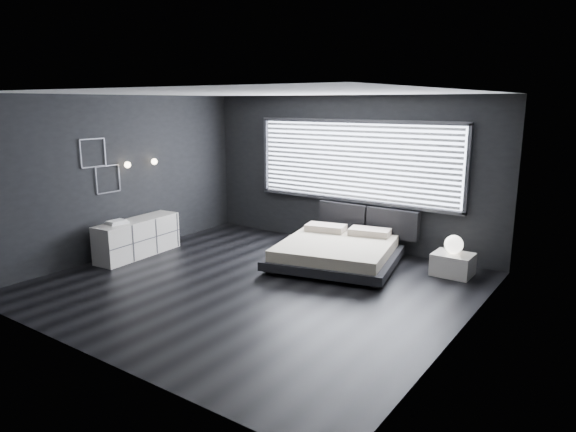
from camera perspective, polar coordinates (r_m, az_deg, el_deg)
The scene contains 12 objects.
room at distance 7.41m, azimuth -3.77°, elevation 2.60°, with size 6.04×6.00×2.80m.
window at distance 9.52m, azimuth 7.42°, elevation 6.01°, with size 4.14×0.09×1.52m.
headboard at distance 9.50m, azimuth 8.80°, elevation -0.41°, with size 1.96×0.16×0.52m.
sconce_near at distance 9.47m, azimuth -17.41°, elevation 5.45°, with size 0.18×0.11×0.11m.
sconce_far at distance 9.84m, azimuth -14.65°, elevation 5.87°, with size 0.18×0.11×0.11m.
wall_art_upper at distance 9.17m, azimuth -20.84°, elevation 6.57°, with size 0.01×0.48×0.48m.
wall_art_lower at distance 9.36m, azimuth -19.36°, elevation 3.89°, with size 0.01×0.48×0.48m.
bed at distance 8.63m, azimuth 5.38°, elevation -3.92°, with size 2.34×2.27×0.51m.
nightstand at distance 8.53m, azimuth 17.84°, elevation -5.13°, with size 0.60×0.50×0.35m, color silver.
orb_lamp at distance 8.47m, azimuth 17.94°, elevation -3.01°, with size 0.29×0.29×0.29m, color white.
dresser at distance 9.48m, azimuth -16.34°, elevation -2.31°, with size 0.59×1.67×0.66m.
book_stack at distance 9.16m, azimuth -18.46°, elevation -0.66°, with size 0.29×0.35×0.07m.
Camera 1 is at (4.57, -5.69, 2.68)m, focal length 32.00 mm.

